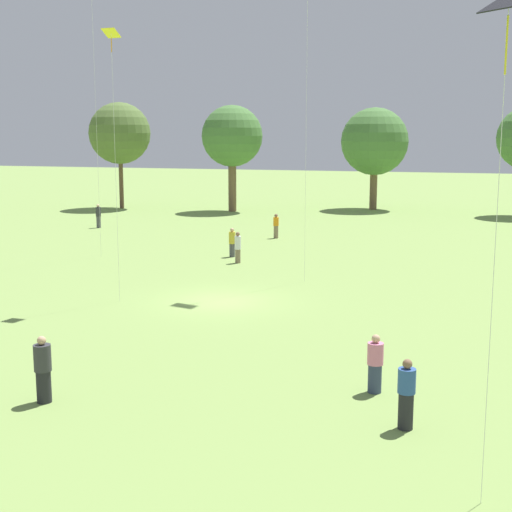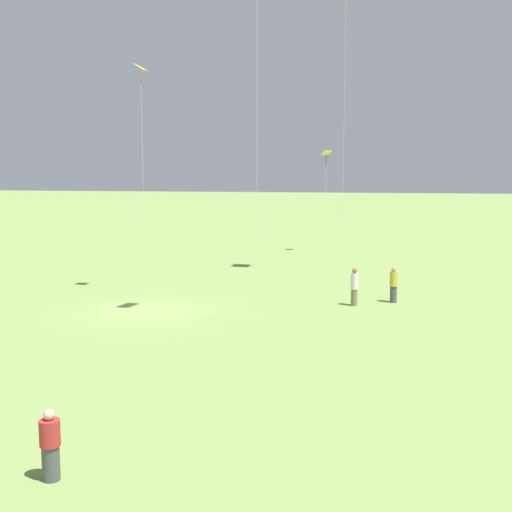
% 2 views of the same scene
% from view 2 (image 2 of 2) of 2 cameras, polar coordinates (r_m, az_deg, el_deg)
% --- Properties ---
extents(ground_plane, '(240.00, 240.00, 0.00)m').
position_cam_2_polar(ground_plane, '(32.69, -8.72, -4.41)').
color(ground_plane, '#7A994C').
extents(person_2, '(0.45, 0.45, 1.78)m').
position_cam_2_polar(person_2, '(33.75, 7.87, -2.47)').
color(person_2, '#847056').
rests_on(person_2, ground_plane).
extents(person_5, '(0.55, 0.55, 1.75)m').
position_cam_2_polar(person_5, '(34.83, 10.95, -2.26)').
color(person_5, '#4C4C51').
rests_on(person_5, ground_plane).
extents(person_8, '(0.61, 0.61, 1.58)m').
position_cam_2_polar(person_8, '(16.29, -16.14, -14.38)').
color(person_8, '#4C4C51').
rests_on(person_8, ground_plane).
extents(kite_0, '(0.82, 0.84, 7.48)m').
position_cam_2_polar(kite_0, '(52.57, 5.63, 7.82)').
color(kite_0, yellow).
rests_on(kite_0, ground_plane).
extents(kite_4, '(0.65, 0.59, 11.50)m').
position_cam_2_polar(kite_4, '(36.64, -9.19, 13.43)').
color(kite_4, yellow).
rests_on(kite_4, ground_plane).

